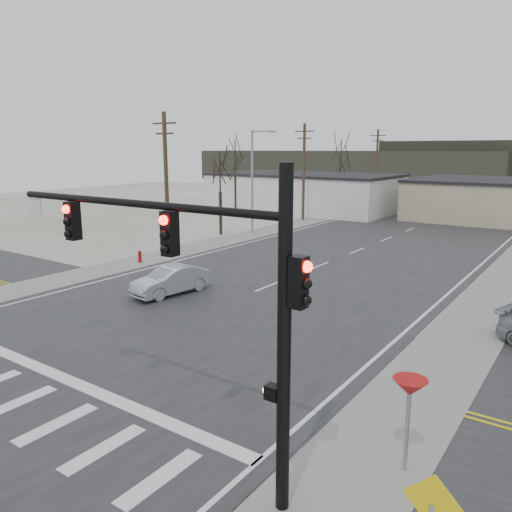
{
  "coord_description": "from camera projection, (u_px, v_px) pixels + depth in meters",
  "views": [
    {
      "loc": [
        14.6,
        -14.03,
        7.44
      ],
      "look_at": [
        1.73,
        4.39,
        2.6
      ],
      "focal_mm": 35.0,
      "sensor_mm": 36.0,
      "label": 1
    }
  ],
  "objects": [
    {
      "name": "ground",
      "position": [
        163.0,
        329.0,
        20.98
      ],
      "size": [
        140.0,
        140.0,
        0.0
      ],
      "primitive_type": "plane",
      "color": "white",
      "rests_on": "ground"
    },
    {
      "name": "main_road",
      "position": [
        326.0,
        263.0,
        32.99
      ],
      "size": [
        18.0,
        110.0,
        0.05
      ],
      "primitive_type": "cube",
      "color": "#232326",
      "rests_on": "ground"
    },
    {
      "name": "cross_road",
      "position": [
        163.0,
        329.0,
        20.98
      ],
      "size": [
        90.0,
        10.0,
        0.04
      ],
      "primitive_type": "cube",
      "color": "#232326",
      "rests_on": "ground"
    },
    {
      "name": "sidewalk_left",
      "position": [
        243.0,
        237.0,
        42.94
      ],
      "size": [
        3.0,
        90.0,
        0.06
      ],
      "primitive_type": "cube",
      "color": "gray",
      "rests_on": "ground"
    },
    {
      "name": "traffic_signal_mast",
      "position": [
        208.0,
        281.0,
        10.61
      ],
      "size": [
        8.95,
        0.43,
        7.2
      ],
      "color": "black",
      "rests_on": "ground"
    },
    {
      "name": "fire_hydrant",
      "position": [
        140.0,
        257.0,
        33.01
      ],
      "size": [
        0.24,
        0.24,
        0.87
      ],
      "color": "#A50C0C",
      "rests_on": "ground"
    },
    {
      "name": "yield_sign",
      "position": [
        410.0,
        391.0,
        11.3
      ],
      "size": [
        0.8,
        0.8,
        2.35
      ],
      "color": "gray",
      "rests_on": "ground"
    },
    {
      "name": "building_left_far",
      "position": [
        304.0,
        192.0,
        61.52
      ],
      "size": [
        22.3,
        12.3,
        4.5
      ],
      "color": "silver",
      "rests_on": "ground"
    },
    {
      "name": "upole_left_b",
      "position": [
        166.0,
        180.0,
        35.94
      ],
      "size": [
        2.2,
        0.3,
        10.0
      ],
      "color": "#4D3C24",
      "rests_on": "ground"
    },
    {
      "name": "upole_left_c",
      "position": [
        304.0,
        171.0,
        51.96
      ],
      "size": [
        2.2,
        0.3,
        10.0
      ],
      "color": "#4D3C24",
      "rests_on": "ground"
    },
    {
      "name": "upole_left_d",
      "position": [
        376.0,
        165.0,
        67.99
      ],
      "size": [
        2.2,
        0.3,
        10.0
      ],
      "color": "#4D3C24",
      "rests_on": "ground"
    },
    {
      "name": "streetlight_main",
      "position": [
        254.0,
        176.0,
        43.59
      ],
      "size": [
        2.4,
        0.25,
        9.0
      ],
      "color": "gray",
      "rests_on": "ground"
    },
    {
      "name": "tree_left_near",
      "position": [
        220.0,
        175.0,
        43.19
      ],
      "size": [
        3.3,
        3.3,
        7.35
      ],
      "color": "#32281F",
      "rests_on": "ground"
    },
    {
      "name": "tree_left_far",
      "position": [
        341.0,
        158.0,
        64.36
      ],
      "size": [
        3.96,
        3.96,
        8.82
      ],
      "color": "#32281F",
      "rests_on": "ground"
    },
    {
      "name": "tree_left_mid",
      "position": [
        235.0,
        159.0,
        59.22
      ],
      "size": [
        3.96,
        3.96,
        8.82
      ],
      "color": "#32281F",
      "rests_on": "ground"
    },
    {
      "name": "hill_left",
      "position": [
        344.0,
        166.0,
        113.56
      ],
      "size": [
        70.0,
        18.0,
        7.0
      ],
      "primitive_type": "cube",
      "color": "#333026",
      "rests_on": "ground"
    },
    {
      "name": "sedan_crossing",
      "position": [
        171.0,
        280.0,
        25.87
      ],
      "size": [
        2.13,
        4.52,
        1.43
      ],
      "primitive_type": "imported",
      "rotation": [
        0.0,
        0.0,
        -0.15
      ],
      "color": "gray",
      "rests_on": "main_road"
    },
    {
      "name": "car_far_a",
      "position": [
        510.0,
        206.0,
        58.34
      ],
      "size": [
        4.35,
        6.28,
        1.69
      ],
      "primitive_type": "imported",
      "rotation": [
        0.0,
        0.0,
        3.52
      ],
      "color": "black",
      "rests_on": "main_road"
    },
    {
      "name": "car_far_b",
      "position": [
        454.0,
        202.0,
        64.08
      ],
      "size": [
        2.72,
        4.42,
        1.41
      ],
      "primitive_type": "imported",
      "rotation": [
        0.0,
        0.0,
        0.28
      ],
      "color": "black",
      "rests_on": "main_road"
    }
  ]
}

